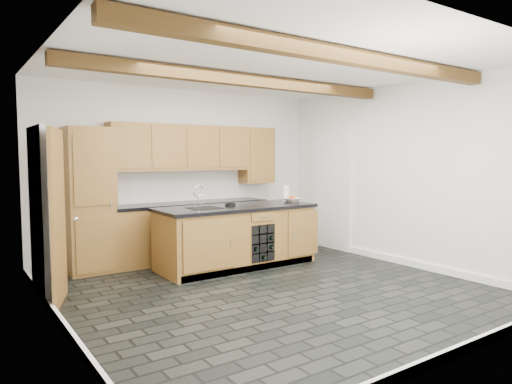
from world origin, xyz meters
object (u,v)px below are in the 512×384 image
kitchen_scale (231,204)px  paper_towel (286,194)px  island (237,236)px  fruit_bowl (292,200)px

kitchen_scale → paper_towel: paper_towel is taller
island → fruit_bowl: 1.18m
island → fruit_bowl: bearing=-0.5°
island → paper_towel: paper_towel is taller
island → fruit_bowl: fruit_bowl is taller
kitchen_scale → paper_towel: 1.12m
paper_towel → kitchen_scale: bearing=-178.1°
island → paper_towel: size_ratio=9.33×
island → kitchen_scale: bearing=123.6°
fruit_bowl → paper_towel: bearing=100.8°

